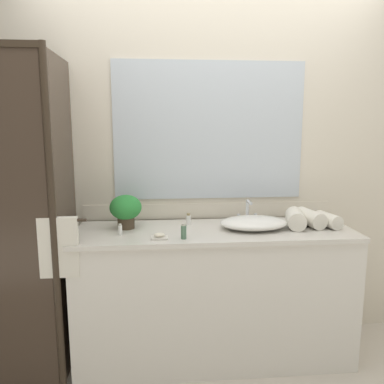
{
  "coord_description": "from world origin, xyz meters",
  "views": [
    {
      "loc": [
        -0.36,
        -2.41,
        1.57
      ],
      "look_at": [
        -0.15,
        0.0,
        1.15
      ],
      "focal_mm": 35.98,
      "sensor_mm": 36.0,
      "label": 1
    }
  ],
  "objects": [
    {
      "name": "ground_plane",
      "position": [
        0.0,
        0.0,
        0.0
      ],
      "size": [
        8.0,
        8.0,
        0.0
      ],
      "primitive_type": "plane",
      "color": "beige"
    },
    {
      "name": "wall_back_with_mirror",
      "position": [
        0.0,
        0.34,
        1.31
      ],
      "size": [
        4.4,
        0.06,
        2.6
      ],
      "color": "beige",
      "rests_on": "ground_plane"
    },
    {
      "name": "vanity_cabinet",
      "position": [
        0.0,
        0.01,
        0.45
      ],
      "size": [
        1.8,
        0.58,
        0.9
      ],
      "color": "silver",
      "rests_on": "ground_plane"
    },
    {
      "name": "sink_basin",
      "position": [
        0.25,
        -0.01,
        0.94
      ],
      "size": [
        0.44,
        0.3,
        0.08
      ],
      "primitive_type": "ellipsoid",
      "color": "white",
      "rests_on": "vanity_cabinet"
    },
    {
      "name": "faucet",
      "position": [
        0.25,
        0.17,
        0.95
      ],
      "size": [
        0.17,
        0.13,
        0.16
      ],
      "color": "silver",
      "rests_on": "vanity_cabinet"
    },
    {
      "name": "potted_plant",
      "position": [
        -0.58,
        0.08,
        1.03
      ],
      "size": [
        0.21,
        0.21,
        0.22
      ],
      "color": "#473828",
      "rests_on": "vanity_cabinet"
    },
    {
      "name": "soap_dish",
      "position": [
        -0.36,
        -0.18,
        0.91
      ],
      "size": [
        0.1,
        0.07,
        0.04
      ],
      "color": "silver",
      "rests_on": "vanity_cabinet"
    },
    {
      "name": "amenity_bottle_conditioner",
      "position": [
        -0.22,
        -0.19,
        0.94
      ],
      "size": [
        0.03,
        0.03,
        0.09
      ],
      "color": "#4C7056",
      "rests_on": "vanity_cabinet"
    },
    {
      "name": "amenity_bottle_body_wash",
      "position": [
        -0.16,
        0.14,
        0.94
      ],
      "size": [
        0.03,
        0.03,
        0.08
      ],
      "color": "white",
      "rests_on": "vanity_cabinet"
    },
    {
      "name": "amenity_bottle_lotion",
      "position": [
        -0.6,
        -0.08,
        0.93
      ],
      "size": [
        0.03,
        0.03,
        0.07
      ],
      "color": "white",
      "rests_on": "vanity_cabinet"
    },
    {
      "name": "rolled_towel_near_edge",
      "position": [
        0.76,
        -0.01,
        0.95
      ],
      "size": [
        0.14,
        0.22,
        0.09
      ],
      "primitive_type": "cylinder",
      "rotation": [
        1.57,
        0.0,
        0.23
      ],
      "color": "silver",
      "rests_on": "vanity_cabinet"
    },
    {
      "name": "rolled_towel_middle",
      "position": [
        0.65,
        0.03,
        0.96
      ],
      "size": [
        0.15,
        0.26,
        0.11
      ],
      "primitive_type": "cylinder",
      "rotation": [
        1.57,
        0.0,
        0.18
      ],
      "color": "silver",
      "rests_on": "vanity_cabinet"
    },
    {
      "name": "rolled_towel_far_edge",
      "position": [
        0.54,
        -0.0,
        0.96
      ],
      "size": [
        0.17,
        0.25,
        0.12
      ],
      "primitive_type": "cylinder",
      "rotation": [
        1.57,
        0.0,
        -0.24
      ],
      "color": "silver",
      "rests_on": "vanity_cabinet"
    }
  ]
}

